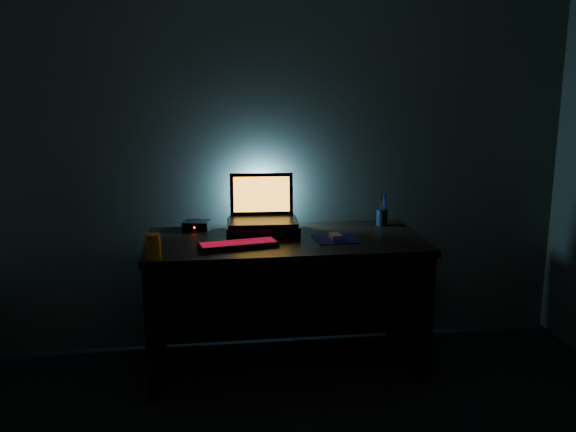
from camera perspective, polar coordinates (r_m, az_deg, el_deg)
The scene contains 10 objects.
room at distance 1.81m, azimuth 6.34°, elevation 0.31°, with size 3.50×4.00×2.50m.
desk at distance 3.60m, azimuth -0.36°, elevation -5.76°, with size 1.50×0.70×0.75m.
riser at distance 3.59m, azimuth -2.26°, elevation -1.06°, with size 0.40×0.30×0.06m, color black.
laptop at distance 3.62m, azimuth -2.31°, elevation 0.52°, with size 0.39×0.30×0.26m.
keyboard at distance 3.32m, azimuth -4.46°, elevation -2.53°, with size 0.42×0.20×0.03m.
mousepad at distance 3.46m, azimuth 4.25°, elevation -2.07°, with size 0.22×0.20×0.00m, color #0D0F5B.
mouse at distance 3.46m, azimuth 4.25°, elevation -1.82°, with size 0.05×0.09×0.03m, color gray.
pen_cup at distance 3.81m, azimuth 8.35°, elevation -0.12°, with size 0.07×0.07×0.09m, color black.
juice_glass at distance 3.16m, azimuth -11.89°, elevation -2.66°, with size 0.07×0.07×0.12m, color orange.
router at distance 3.71m, azimuth -8.12°, elevation -0.81°, with size 0.17×0.14×0.05m.
Camera 1 is at (-0.43, -1.71, 1.64)m, focal length 40.00 mm.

